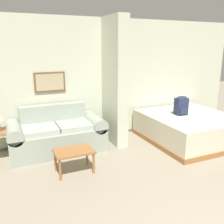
{
  "coord_description": "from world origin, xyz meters",
  "views": [
    {
      "loc": [
        -2.05,
        -0.71,
        2.02
      ],
      "look_at": [
        -0.56,
        2.62,
        1.05
      ],
      "focal_mm": 40.0,
      "sensor_mm": 36.0,
      "label": 1
    }
  ],
  "objects_px": {
    "bed": "(188,127)",
    "backpack": "(181,105)",
    "coffee_table": "(74,153)",
    "couch": "(57,135)"
  },
  "relations": [
    {
      "from": "coffee_table",
      "to": "backpack",
      "type": "height_order",
      "value": "backpack"
    },
    {
      "from": "couch",
      "to": "backpack",
      "type": "height_order",
      "value": "backpack"
    },
    {
      "from": "bed",
      "to": "couch",
      "type": "bearing_deg",
      "value": 168.4
    },
    {
      "from": "coffee_table",
      "to": "bed",
      "type": "relative_size",
      "value": 0.33
    },
    {
      "from": "coffee_table",
      "to": "backpack",
      "type": "relative_size",
      "value": 1.53
    },
    {
      "from": "bed",
      "to": "backpack",
      "type": "xyz_separation_m",
      "value": [
        -0.16,
        0.09,
        0.49
      ]
    },
    {
      "from": "bed",
      "to": "coffee_table",
      "type": "bearing_deg",
      "value": -171.18
    },
    {
      "from": "bed",
      "to": "backpack",
      "type": "distance_m",
      "value": 0.52
    },
    {
      "from": "bed",
      "to": "backpack",
      "type": "height_order",
      "value": "backpack"
    },
    {
      "from": "couch",
      "to": "backpack",
      "type": "xyz_separation_m",
      "value": [
        2.62,
        -0.48,
        0.44
      ]
    }
  ]
}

